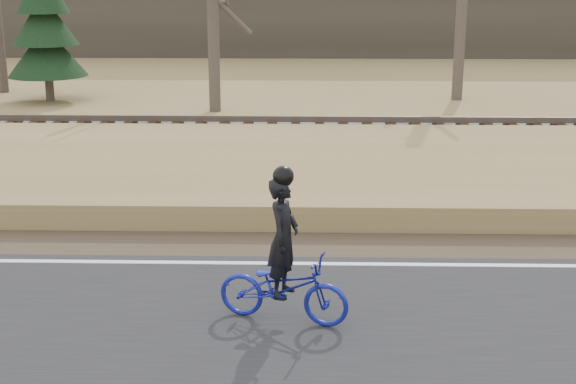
{
  "coord_description": "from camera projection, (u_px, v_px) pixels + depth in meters",
  "views": [
    {
      "loc": [
        0.9,
        -11.11,
        4.41
      ],
      "look_at": [
        0.61,
        0.5,
        1.1
      ],
      "focal_mm": 50.0,
      "sensor_mm": 36.0,
      "label": 1
    }
  ],
  "objects": [
    {
      "name": "embankment",
      "position": [
        262.0,
        183.0,
        15.89
      ],
      "size": [
        120.0,
        5.0,
        0.44
      ],
      "primitive_type": "cube",
      "color": "olive",
      "rests_on": "ground"
    },
    {
      "name": "bare_tree_near_left",
      "position": [
        213.0,
        9.0,
        24.09
      ],
      "size": [
        0.36,
        0.36,
        6.22
      ],
      "primitive_type": "cylinder",
      "color": "#4F463A",
      "rests_on": "ground"
    },
    {
      "name": "edge_line",
      "position": [
        247.0,
        263.0,
        12.09
      ],
      "size": [
        120.0,
        0.12,
        0.01
      ],
      "primitive_type": "cube",
      "color": "silver",
      "rests_on": "road"
    },
    {
      "name": "conifer",
      "position": [
        44.0,
        21.0,
        26.1
      ],
      "size": [
        2.6,
        2.6,
        5.53
      ],
      "color": "#4F463A",
      "rests_on": "ground"
    },
    {
      "name": "shoulder",
      "position": [
        252.0,
        244.0,
        13.06
      ],
      "size": [
        120.0,
        1.6,
        0.04
      ],
      "primitive_type": "cube",
      "color": "#473A2B",
      "rests_on": "ground"
    },
    {
      "name": "ground",
      "position": [
        246.0,
        272.0,
        11.91
      ],
      "size": [
        120.0,
        120.0,
        0.0
      ],
      "primitive_type": "plane",
      "color": "olive",
      "rests_on": "ground"
    },
    {
      "name": "road",
      "position": [
        230.0,
        347.0,
        9.5
      ],
      "size": [
        120.0,
        6.0,
        0.06
      ],
      "primitive_type": "cube",
      "color": "black",
      "rests_on": "ground"
    },
    {
      "name": "cyclist",
      "position": [
        283.0,
        274.0,
        9.99
      ],
      "size": [
        1.78,
        1.02,
        2.02
      ],
      "rotation": [
        0.0,
        0.0,
        1.3
      ],
      "color": "navy",
      "rests_on": "road"
    },
    {
      "name": "railroad",
      "position": [
        271.0,
        130.0,
        19.46
      ],
      "size": [
        120.0,
        2.4,
        0.29
      ],
      "color": "black",
      "rests_on": "ballast"
    },
    {
      "name": "ballast",
      "position": [
        271.0,
        142.0,
        19.54
      ],
      "size": [
        120.0,
        3.0,
        0.45
      ],
      "primitive_type": "cube",
      "color": "slate",
      "rests_on": "ground"
    }
  ]
}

